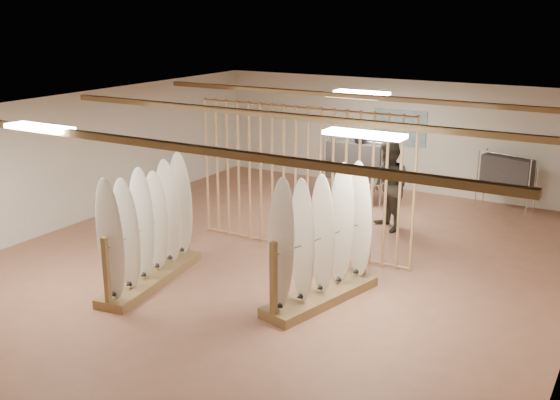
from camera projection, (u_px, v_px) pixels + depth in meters
The scene contains 14 objects.
floor at pixel (280, 263), 12.02m from camera, with size 12.00×12.00×0.00m, color #A66C50.
ceiling at pixel (280, 111), 11.23m from camera, with size 12.00×12.00×0.00m, color gray.
wall_back at pixel (399, 135), 16.59m from camera, with size 12.00×12.00×0.00m, color silver.
wall_left at pixel (79, 158), 14.05m from camera, with size 12.00×12.00×0.00m, color silver.
ceiling_slats at pixel (280, 115), 11.26m from camera, with size 9.50×6.12×0.10m, color olive.
light_panels at pixel (280, 114), 11.25m from camera, with size 1.20×0.35×0.06m, color white.
bamboo_partition at pixel (302, 179), 12.29m from camera, with size 4.45×0.05×2.78m.
poster at pixel (400, 128), 16.52m from camera, with size 1.40×0.03×0.90m, color teal.
rack_left at pixel (150, 244), 10.97m from camera, with size 0.92×2.55×2.01m.
rack_right at pixel (322, 258), 10.24m from camera, with size 1.11×2.32×2.13m.
clothing_rack_a at pixel (355, 161), 15.41m from camera, with size 1.47×0.38×1.58m.
clothing_rack_b at pixel (507, 174), 14.88m from camera, with size 1.22×0.63×1.35m.
shopper_a at pixel (361, 162), 15.36m from camera, with size 0.74×0.50×2.03m, color #212328.
shopper_b at pixel (389, 181), 13.52m from camera, with size 1.03×0.80×2.14m, color #37352A.
Camera 1 is at (5.67, -9.67, 4.48)m, focal length 42.00 mm.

